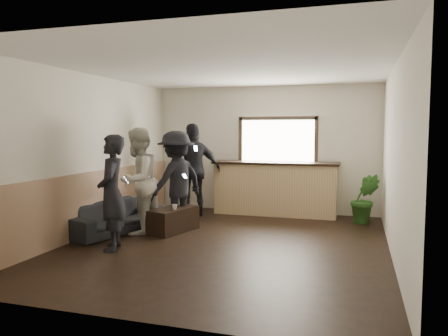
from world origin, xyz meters
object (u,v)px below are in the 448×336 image
(bar_counter, at_px, (275,185))
(person_d, at_px, (194,170))
(potted_plant, at_px, (365,199))
(person_c, at_px, (176,180))
(sofa, at_px, (114,217))
(person_a, at_px, (112,193))
(coffee_table, at_px, (172,220))
(cup_a, at_px, (176,203))
(person_b, at_px, (138,181))
(cup_b, at_px, (175,207))

(bar_counter, relative_size, person_d, 1.37)
(potted_plant, bearing_deg, person_c, -155.76)
(sofa, bearing_deg, person_a, -134.97)
(potted_plant, distance_m, person_d, 3.53)
(person_d, bearing_deg, person_a, 52.35)
(bar_counter, relative_size, person_c, 1.49)
(bar_counter, distance_m, person_d, 1.80)
(bar_counter, distance_m, coffee_table, 2.66)
(bar_counter, relative_size, potted_plant, 2.74)
(sofa, bearing_deg, cup_a, -44.27)
(sofa, xyz_separation_m, person_c, (0.96, 0.58, 0.63))
(potted_plant, bearing_deg, bar_counter, 166.97)
(cup_a, xyz_separation_m, person_a, (-0.38, -1.59, 0.40))
(coffee_table, distance_m, cup_a, 0.34)
(person_b, bearing_deg, cup_b, 107.06)
(coffee_table, xyz_separation_m, cup_a, (0.01, 0.22, 0.26))
(sofa, distance_m, coffee_table, 1.02)
(cup_a, bearing_deg, person_d, 96.52)
(person_a, distance_m, person_d, 2.87)
(coffee_table, bearing_deg, person_b, -149.70)
(person_d, bearing_deg, bar_counter, 169.06)
(potted_plant, bearing_deg, person_a, -140.19)
(potted_plant, relative_size, person_a, 0.56)
(cup_a, bearing_deg, person_c, 89.20)
(sofa, bearing_deg, cup_b, -63.73)
(cup_a, bearing_deg, bar_counter, 52.50)
(person_c, bearing_deg, cup_a, 24.44)
(cup_b, height_order, person_b, person_b)
(bar_counter, relative_size, coffee_table, 2.79)
(potted_plant, bearing_deg, sofa, -154.17)
(person_d, bearing_deg, sofa, 33.12)
(cup_a, relative_size, cup_b, 1.18)
(person_a, bearing_deg, person_d, 150.32)
(potted_plant, bearing_deg, cup_a, -155.65)
(bar_counter, relative_size, cup_b, 26.91)
(bar_counter, distance_m, sofa, 3.53)
(bar_counter, xyz_separation_m, person_a, (-1.86, -3.52, 0.24))
(coffee_table, relative_size, person_c, 0.53)
(person_b, height_order, person_c, person_b)
(cup_b, distance_m, potted_plant, 3.72)
(coffee_table, distance_m, cup_b, 0.32)
(person_a, xyz_separation_m, person_d, (0.23, 2.86, 0.10))
(cup_a, xyz_separation_m, person_c, (0.00, 0.01, 0.43))
(potted_plant, bearing_deg, coffee_table, -152.71)
(potted_plant, height_order, person_a, person_a)
(cup_b, relative_size, person_a, 0.06)
(potted_plant, distance_m, person_b, 4.37)
(potted_plant, bearing_deg, person_b, -152.30)
(sofa, bearing_deg, potted_plant, -49.13)
(sofa, relative_size, person_b, 1.02)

